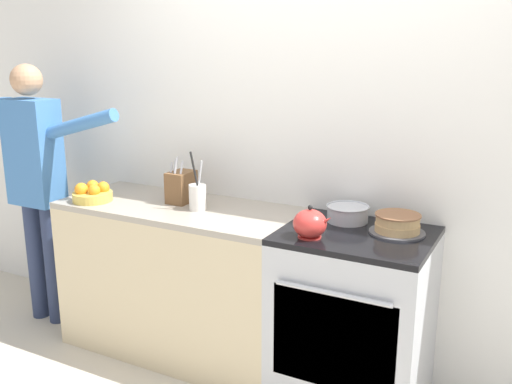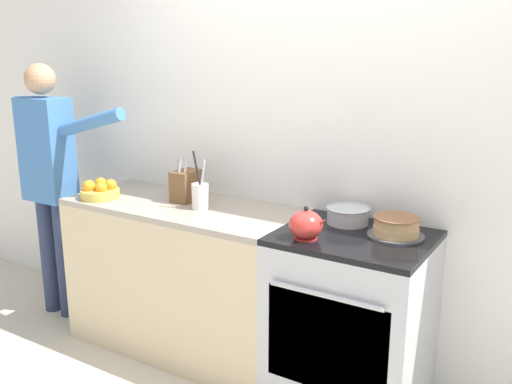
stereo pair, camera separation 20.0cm
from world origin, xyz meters
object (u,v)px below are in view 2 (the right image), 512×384
at_px(stove_range, 350,320).
at_px(fruit_bowl, 100,191).
at_px(mixing_bowl, 348,215).
at_px(person_baker, 49,169).
at_px(knife_block, 186,185).
at_px(utensil_crock, 200,195).
at_px(layer_cake, 396,227).
at_px(tea_kettle, 306,225).

xyz_separation_m(stove_range, fruit_bowl, (-1.59, -0.15, 0.50)).
distance_m(stove_range, mixing_bowl, 0.54).
xyz_separation_m(mixing_bowl, person_baker, (-2.00, -0.26, 0.07)).
xyz_separation_m(stove_range, knife_block, (-1.10, 0.07, 0.55)).
bearing_deg(utensil_crock, stove_range, 1.30).
height_order(layer_cake, person_baker, person_baker).
bearing_deg(fruit_bowl, knife_block, 24.75).
distance_m(knife_block, person_baker, 1.02).
relative_size(layer_cake, person_baker, 0.16).
bearing_deg(layer_cake, fruit_bowl, -172.14).
bearing_deg(stove_range, knife_block, 176.35).
bearing_deg(person_baker, knife_block, 24.13).
distance_m(utensil_crock, person_baker, 1.18).
xyz_separation_m(layer_cake, knife_block, (-1.28, -0.02, 0.05)).
height_order(stove_range, fruit_bowl, fruit_bowl).
bearing_deg(knife_block, layer_cake, 0.85).
xyz_separation_m(mixing_bowl, utensil_crock, (-0.82, -0.18, 0.03)).
bearing_deg(knife_block, stove_range, -3.65).
bearing_deg(knife_block, mixing_bowl, 5.15).
relative_size(tea_kettle, mixing_bowl, 0.88).
bearing_deg(person_baker, layer_cake, 19.14).
bearing_deg(layer_cake, tea_kettle, -143.94).
distance_m(fruit_bowl, person_baker, 0.52).
bearing_deg(utensil_crock, person_baker, -175.98).
distance_m(layer_cake, knife_block, 1.28).
distance_m(stove_range, tea_kettle, 0.58).
bearing_deg(person_baker, tea_kettle, 12.32).
bearing_deg(person_baker, fruit_bowl, 8.72).
bearing_deg(layer_cake, stove_range, -153.32).
distance_m(tea_kettle, mixing_bowl, 0.34).
relative_size(stove_range, tea_kettle, 4.57).
distance_m(mixing_bowl, utensil_crock, 0.84).
bearing_deg(layer_cake, mixing_bowl, 165.88).
xyz_separation_m(knife_block, person_baker, (-1.00, -0.17, 0.02)).
bearing_deg(stove_range, tea_kettle, -136.44).
bearing_deg(fruit_bowl, stove_range, 5.56).
xyz_separation_m(tea_kettle, person_baker, (-1.92, 0.07, 0.04)).
distance_m(mixing_bowl, fruit_bowl, 1.52).
height_order(layer_cake, utensil_crock, utensil_crock).
distance_m(layer_cake, person_baker, 2.29).
distance_m(stove_range, fruit_bowl, 1.67).
height_order(tea_kettle, knife_block, knife_block).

